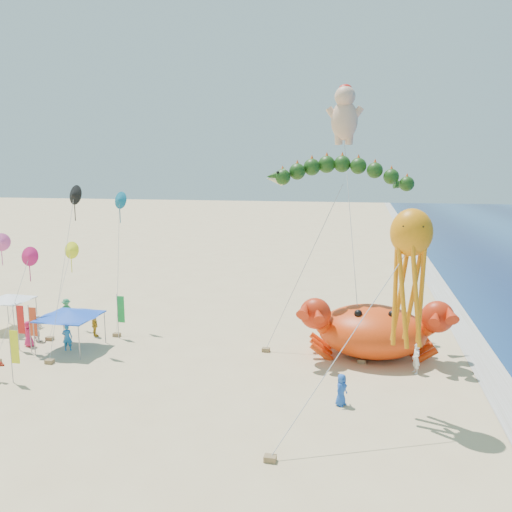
{
  "coord_description": "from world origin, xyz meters",
  "views": [
    {
      "loc": [
        4.49,
        -27.53,
        11.72
      ],
      "look_at": [
        -2.0,
        2.0,
        6.5
      ],
      "focal_mm": 35.0,
      "sensor_mm": 36.0,
      "label": 1
    }
  ],
  "objects_px": {
    "crab_inflatable": "(372,329)",
    "octopus_kite": "(409,267)",
    "dragon_kite": "(341,177)",
    "canopy_blue": "(70,313)",
    "cherub_kite": "(345,114)",
    "canopy_white": "(9,297)"
  },
  "relations": [
    {
      "from": "crab_inflatable",
      "to": "octopus_kite",
      "type": "xyz_separation_m",
      "value": [
        1.4,
        -7.51,
        5.51
      ]
    },
    {
      "from": "octopus_kite",
      "to": "canopy_white",
      "type": "distance_m",
      "value": 28.95
    },
    {
      "from": "dragon_kite",
      "to": "octopus_kite",
      "type": "xyz_separation_m",
      "value": [
        3.72,
        -9.49,
        -3.97
      ]
    },
    {
      "from": "cherub_kite",
      "to": "canopy_blue",
      "type": "xyz_separation_m",
      "value": [
        -17.01,
        -9.14,
        -13.25
      ]
    },
    {
      "from": "crab_inflatable",
      "to": "cherub_kite",
      "type": "height_order",
      "value": "cherub_kite"
    },
    {
      "from": "crab_inflatable",
      "to": "cherub_kite",
      "type": "xyz_separation_m",
      "value": [
        -2.38,
        6.16,
        13.92
      ]
    },
    {
      "from": "crab_inflatable",
      "to": "cherub_kite",
      "type": "bearing_deg",
      "value": 111.11
    },
    {
      "from": "cherub_kite",
      "to": "octopus_kite",
      "type": "distance_m",
      "value": 16.49
    },
    {
      "from": "crab_inflatable",
      "to": "dragon_kite",
      "type": "height_order",
      "value": "dragon_kite"
    },
    {
      "from": "canopy_white",
      "to": "canopy_blue",
      "type": "bearing_deg",
      "value": -22.44
    },
    {
      "from": "cherub_kite",
      "to": "crab_inflatable",
      "type": "bearing_deg",
      "value": -68.89
    },
    {
      "from": "octopus_kite",
      "to": "canopy_blue",
      "type": "height_order",
      "value": "octopus_kite"
    },
    {
      "from": "cherub_kite",
      "to": "canopy_white",
      "type": "relative_size",
      "value": 5.78
    },
    {
      "from": "octopus_kite",
      "to": "crab_inflatable",
      "type": "bearing_deg",
      "value": 100.58
    },
    {
      "from": "cherub_kite",
      "to": "octopus_kite",
      "type": "bearing_deg",
      "value": -74.53
    },
    {
      "from": "dragon_kite",
      "to": "canopy_blue",
      "type": "xyz_separation_m",
      "value": [
        -17.08,
        -4.96,
        -8.81
      ]
    },
    {
      "from": "octopus_kite",
      "to": "canopy_white",
      "type": "height_order",
      "value": "octopus_kite"
    },
    {
      "from": "crab_inflatable",
      "to": "octopus_kite",
      "type": "height_order",
      "value": "octopus_kite"
    },
    {
      "from": "crab_inflatable",
      "to": "octopus_kite",
      "type": "relative_size",
      "value": 0.92
    },
    {
      "from": "canopy_white",
      "to": "octopus_kite",
      "type": "bearing_deg",
      "value": -14.9
    },
    {
      "from": "crab_inflatable",
      "to": "canopy_white",
      "type": "height_order",
      "value": "crab_inflatable"
    },
    {
      "from": "octopus_kite",
      "to": "canopy_white",
      "type": "xyz_separation_m",
      "value": [
        -27.58,
        7.34,
        -4.84
      ]
    }
  ]
}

